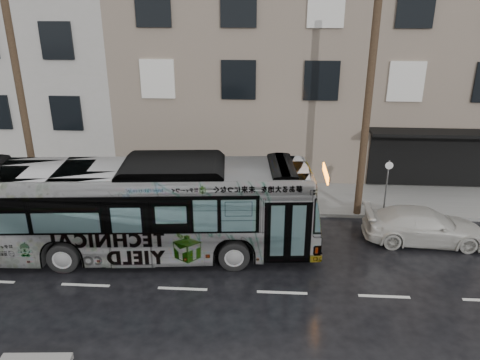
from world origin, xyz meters
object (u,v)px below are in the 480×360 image
object	(u,v)px
utility_pole_front	(367,109)
utility_pole_rear	(22,104)
bus	(140,208)
sign_post	(386,188)
white_sedan	(424,226)

from	to	relation	value
utility_pole_front	utility_pole_rear	size ratio (longest dim) A/B	1.00
utility_pole_front	bus	world-z (taller)	utility_pole_front
sign_post	bus	distance (m)	10.12
sign_post	bus	xyz separation A→B (m)	(-9.47, -3.54, 0.41)
utility_pole_front	white_sedan	distance (m)	4.97
sign_post	white_sedan	distance (m)	2.40
utility_pole_front	utility_pole_rear	bearing A→B (deg)	180.00
utility_pole_front	utility_pole_rear	xyz separation A→B (m)	(-14.00, 0.00, 0.00)
utility_pole_front	white_sedan	xyz separation A→B (m)	(2.13, -2.06, -3.99)
utility_pole_front	sign_post	distance (m)	3.48
utility_pole_rear	sign_post	xyz separation A→B (m)	(15.10, 0.00, -3.30)
utility_pole_front	bus	distance (m)	9.53
sign_post	white_sedan	size ratio (longest dim) A/B	0.53
utility_pole_rear	bus	bearing A→B (deg)	-32.14
utility_pole_rear	white_sedan	world-z (taller)	utility_pole_rear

